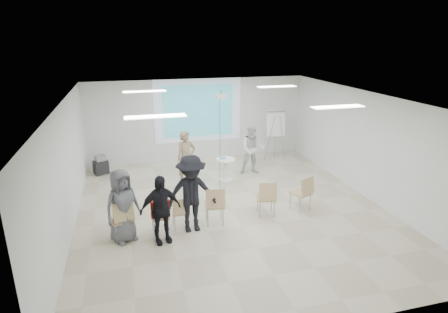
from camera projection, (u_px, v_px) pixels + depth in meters
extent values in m
cube|color=beige|center=(232.00, 211.00, 10.12)|extent=(8.00, 9.00, 0.10)
cube|color=white|center=(232.00, 97.00, 9.15)|extent=(8.00, 9.00, 0.10)
cube|color=silver|center=(198.00, 120.00, 13.82)|extent=(8.00, 0.10, 3.00)
cube|color=silver|center=(64.00, 171.00, 8.65)|extent=(0.10, 9.00, 3.00)
cube|color=silver|center=(369.00, 145.00, 10.62)|extent=(0.10, 9.00, 3.00)
cube|color=silver|center=(198.00, 111.00, 13.65)|extent=(3.20, 0.01, 2.30)
cube|color=teal|center=(198.00, 111.00, 13.63)|extent=(2.60, 0.01, 1.90)
cylinder|color=white|center=(226.00, 180.00, 12.07)|extent=(0.57, 0.57, 0.05)
cylinder|color=white|center=(226.00, 170.00, 11.96)|extent=(0.16, 0.16, 0.67)
cylinder|color=white|center=(226.00, 160.00, 11.85)|extent=(0.78, 0.78, 0.04)
cube|color=white|center=(227.00, 159.00, 11.81)|extent=(0.22, 0.16, 0.01)
cube|color=#3D79B9|center=(223.00, 158.00, 11.90)|extent=(0.20, 0.24, 0.02)
imported|color=#967C5C|center=(186.00, 154.00, 11.54)|extent=(0.81, 0.65, 1.95)
imported|color=white|center=(253.00, 147.00, 12.46)|extent=(1.03, 0.88, 1.88)
cube|color=white|center=(190.00, 142.00, 11.72)|extent=(0.07, 0.13, 0.04)
cube|color=white|center=(245.00, 135.00, 12.54)|extent=(0.06, 0.13, 0.04)
cube|color=tan|center=(121.00, 219.00, 8.50)|extent=(0.60, 0.60, 0.04)
cube|color=tan|center=(123.00, 212.00, 8.24)|extent=(0.47, 0.25, 0.45)
cylinder|color=#919499|center=(117.00, 235.00, 8.33)|extent=(0.03, 0.03, 0.49)
cylinder|color=gray|center=(133.00, 230.00, 8.53)|extent=(0.03, 0.03, 0.49)
cylinder|color=#96989E|center=(111.00, 228.00, 8.63)|extent=(0.03, 0.03, 0.49)
cylinder|color=gray|center=(127.00, 224.00, 8.83)|extent=(0.03, 0.03, 0.49)
cube|color=tan|center=(160.00, 216.00, 8.78)|extent=(0.42, 0.42, 0.04)
cube|color=tan|center=(161.00, 211.00, 8.54)|extent=(0.40, 0.10, 0.38)
cylinder|color=gray|center=(155.00, 229.00, 8.66)|extent=(0.02, 0.02, 0.42)
cylinder|color=#93969B|center=(168.00, 227.00, 8.75)|extent=(0.02, 0.02, 0.42)
cylinder|color=gray|center=(153.00, 223.00, 8.95)|extent=(0.02, 0.02, 0.42)
cylinder|color=gray|center=(166.00, 221.00, 9.05)|extent=(0.02, 0.02, 0.42)
cube|color=tan|center=(180.00, 212.00, 9.06)|extent=(0.39, 0.39, 0.04)
cube|color=tan|center=(181.00, 207.00, 8.83)|extent=(0.38, 0.09, 0.36)
cylinder|color=gray|center=(175.00, 223.00, 8.95)|extent=(0.02, 0.02, 0.39)
cylinder|color=gray|center=(187.00, 222.00, 9.03)|extent=(0.02, 0.02, 0.39)
cylinder|color=gray|center=(173.00, 218.00, 9.22)|extent=(0.02, 0.02, 0.39)
cylinder|color=#92969A|center=(185.00, 216.00, 9.31)|extent=(0.02, 0.02, 0.39)
cube|color=tan|center=(215.00, 205.00, 9.22)|extent=(0.51, 0.51, 0.04)
cube|color=tan|center=(216.00, 198.00, 8.92)|extent=(0.47, 0.15, 0.44)
cylinder|color=gray|center=(208.00, 218.00, 9.09)|extent=(0.03, 0.03, 0.49)
cylinder|color=gray|center=(223.00, 217.00, 9.14)|extent=(0.03, 0.03, 0.49)
cylinder|color=gray|center=(206.00, 211.00, 9.45)|extent=(0.03, 0.03, 0.49)
cylinder|color=#92959A|center=(221.00, 210.00, 9.50)|extent=(0.03, 0.03, 0.49)
cube|color=tan|center=(266.00, 198.00, 9.64)|extent=(0.53, 0.53, 0.04)
cube|color=tan|center=(268.00, 191.00, 9.35)|extent=(0.47, 0.18, 0.44)
cylinder|color=gray|center=(260.00, 210.00, 9.53)|extent=(0.03, 0.03, 0.48)
cylinder|color=#979A9F|center=(274.00, 209.00, 9.56)|extent=(0.03, 0.03, 0.48)
cylinder|color=gray|center=(258.00, 204.00, 9.88)|extent=(0.03, 0.03, 0.48)
cylinder|color=gray|center=(271.00, 203.00, 9.91)|extent=(0.03, 0.03, 0.48)
cube|color=tan|center=(301.00, 193.00, 9.94)|extent=(0.59, 0.59, 0.04)
cube|color=tan|center=(308.00, 186.00, 9.69)|extent=(0.46, 0.26, 0.43)
cylinder|color=#94979C|center=(301.00, 206.00, 9.77)|extent=(0.03, 0.03, 0.48)
cylinder|color=#919499|center=(310.00, 202.00, 9.98)|extent=(0.03, 0.03, 0.48)
cylinder|color=gray|center=(290.00, 201.00, 10.05)|extent=(0.03, 0.03, 0.48)
cylinder|color=gray|center=(300.00, 197.00, 10.26)|extent=(0.03, 0.03, 0.48)
cube|color=#AB2615|center=(160.00, 209.00, 8.49)|extent=(0.43, 0.12, 0.41)
imported|color=black|center=(180.00, 210.00, 9.07)|extent=(0.30, 0.22, 0.02)
imported|color=black|center=(160.00, 205.00, 8.25)|extent=(1.18, 0.86, 1.84)
imported|color=black|center=(191.00, 189.00, 8.71)|extent=(1.42, 0.83, 2.14)
imported|color=#5E5E63|center=(122.00, 202.00, 8.31)|extent=(1.12, 1.00, 1.92)
cylinder|color=gray|center=(270.00, 138.00, 13.74)|extent=(0.30, 0.25, 1.70)
cylinder|color=#93959B|center=(282.00, 138.00, 13.80)|extent=(0.35, 0.16, 1.70)
cylinder|color=#919499|center=(274.00, 136.00, 14.06)|extent=(0.08, 0.38, 1.69)
cube|color=white|center=(276.00, 123.00, 13.72)|extent=(0.69, 0.29, 0.95)
cube|color=#909398|center=(276.00, 112.00, 13.62)|extent=(0.69, 0.16, 0.07)
cube|color=black|center=(101.00, 167.00, 12.59)|extent=(0.55, 0.50, 0.44)
cube|color=gray|center=(100.00, 158.00, 12.49)|extent=(0.39, 0.37, 0.20)
cylinder|color=black|center=(98.00, 175.00, 12.45)|extent=(0.07, 0.07, 0.05)
cylinder|color=black|center=(108.00, 173.00, 12.66)|extent=(0.07, 0.07, 0.05)
cylinder|color=black|center=(95.00, 173.00, 12.65)|extent=(0.07, 0.07, 0.05)
cylinder|color=black|center=(105.00, 171.00, 12.86)|extent=(0.07, 0.07, 0.05)
cube|color=white|center=(221.00, 96.00, 10.63)|extent=(0.30, 0.25, 0.10)
cylinder|color=gray|center=(221.00, 93.00, 10.59)|extent=(0.04, 0.04, 0.14)
cylinder|color=black|center=(220.00, 146.00, 10.99)|extent=(0.01, 0.01, 2.77)
cylinder|color=white|center=(223.00, 146.00, 10.99)|extent=(0.01, 0.01, 2.77)
cube|color=white|center=(145.00, 91.00, 10.53)|extent=(1.20, 0.30, 0.02)
cube|color=white|center=(277.00, 87.00, 11.50)|extent=(1.20, 0.30, 0.02)
cube|color=white|center=(155.00, 116.00, 7.31)|extent=(1.20, 0.30, 0.02)
cube|color=white|center=(338.00, 107.00, 8.29)|extent=(1.20, 0.30, 0.02)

